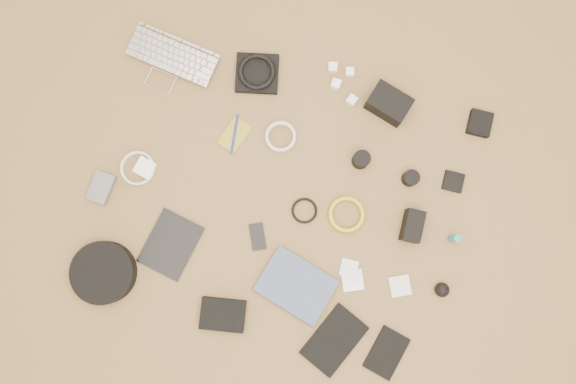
% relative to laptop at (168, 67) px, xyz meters
% --- Properties ---
extents(room_shell, '(4.04, 4.04, 2.58)m').
position_rel_laptop_xyz_m(room_shell, '(0.55, -0.37, 1.24)').
color(room_shell, brown).
rests_on(room_shell, ground).
extents(laptop, '(0.37, 0.28, 0.03)m').
position_rel_laptop_xyz_m(laptop, '(0.00, 0.00, 0.00)').
color(laptop, '#B3B3B7').
rests_on(laptop, ground).
extents(headphone_pouch, '(0.18, 0.18, 0.03)m').
position_rel_laptop_xyz_m(headphone_pouch, '(0.33, 0.06, 0.00)').
color(headphone_pouch, black).
rests_on(headphone_pouch, ground).
extents(headphones, '(0.17, 0.17, 0.02)m').
position_rel_laptop_xyz_m(headphones, '(0.33, 0.06, 0.02)').
color(headphones, black).
rests_on(headphones, headphone_pouch).
extents(charger_a, '(0.04, 0.04, 0.03)m').
position_rel_laptop_xyz_m(charger_a, '(0.62, 0.09, 0.00)').
color(charger_a, white).
rests_on(charger_a, ground).
extents(charger_b, '(0.04, 0.04, 0.03)m').
position_rel_laptop_xyz_m(charger_b, '(0.60, 0.15, 0.00)').
color(charger_b, white).
rests_on(charger_b, ground).
extents(charger_c, '(0.04, 0.04, 0.03)m').
position_rel_laptop_xyz_m(charger_c, '(0.66, 0.15, 0.00)').
color(charger_c, white).
rests_on(charger_c, ground).
extents(charger_d, '(0.04, 0.04, 0.03)m').
position_rel_laptop_xyz_m(charger_d, '(0.69, 0.05, 0.00)').
color(charger_d, white).
rests_on(charger_d, ground).
extents(dslr_camera, '(0.17, 0.14, 0.08)m').
position_rel_laptop_xyz_m(dslr_camera, '(0.83, 0.06, 0.03)').
color(dslr_camera, black).
rests_on(dslr_camera, ground).
extents(lens_pouch, '(0.08, 0.09, 0.03)m').
position_rel_laptop_xyz_m(lens_pouch, '(1.17, 0.08, 0.00)').
color(lens_pouch, black).
rests_on(lens_pouch, ground).
extents(notebook_olive, '(0.11, 0.14, 0.01)m').
position_rel_laptop_xyz_m(notebook_olive, '(0.31, -0.18, -0.01)').
color(notebook_olive, olive).
rests_on(notebook_olive, ground).
extents(pen_blue, '(0.02, 0.15, 0.01)m').
position_rel_laptop_xyz_m(pen_blue, '(0.31, -0.18, -0.00)').
color(pen_blue, '#161AB3').
rests_on(pen_blue, notebook_olive).
extents(cable_white_a, '(0.14, 0.14, 0.01)m').
position_rel_laptop_xyz_m(cable_white_a, '(0.47, -0.15, -0.01)').
color(cable_white_a, silver).
rests_on(cable_white_a, ground).
extents(lens_a, '(0.07, 0.07, 0.07)m').
position_rel_laptop_xyz_m(lens_a, '(0.78, -0.16, 0.02)').
color(lens_a, black).
rests_on(lens_a, ground).
extents(lens_b, '(0.07, 0.07, 0.05)m').
position_rel_laptop_xyz_m(lens_b, '(0.97, -0.18, 0.01)').
color(lens_b, black).
rests_on(lens_b, ground).
extents(card_reader, '(0.07, 0.07, 0.02)m').
position_rel_laptop_xyz_m(card_reader, '(1.13, -0.15, -0.00)').
color(card_reader, black).
rests_on(card_reader, ground).
extents(power_brick, '(0.08, 0.08, 0.03)m').
position_rel_laptop_xyz_m(power_brick, '(0.02, -0.39, 0.00)').
color(power_brick, white).
rests_on(power_brick, ground).
extents(cable_white_b, '(0.13, 0.13, 0.01)m').
position_rel_laptop_xyz_m(cable_white_b, '(-0.00, -0.39, -0.01)').
color(cable_white_b, silver).
rests_on(cable_white_b, ground).
extents(cable_black, '(0.12, 0.12, 0.01)m').
position_rel_laptop_xyz_m(cable_black, '(0.63, -0.39, -0.01)').
color(cable_black, black).
rests_on(cable_black, ground).
extents(cable_yellow, '(0.17, 0.17, 0.01)m').
position_rel_laptop_xyz_m(cable_yellow, '(0.78, -0.37, -0.01)').
color(cable_yellow, gold).
rests_on(cable_yellow, ground).
extents(flash, '(0.06, 0.12, 0.09)m').
position_rel_laptop_xyz_m(flash, '(1.01, -0.35, 0.03)').
color(flash, black).
rests_on(flash, ground).
extents(lens_cleaner, '(0.03, 0.03, 0.09)m').
position_rel_laptop_xyz_m(lens_cleaner, '(1.17, -0.35, 0.03)').
color(lens_cleaner, teal).
rests_on(lens_cleaner, ground).
extents(battery_charger, '(0.08, 0.12, 0.03)m').
position_rel_laptop_xyz_m(battery_charger, '(-0.11, -0.50, 0.00)').
color(battery_charger, '#5A5A5F').
rests_on(battery_charger, ground).
extents(tablet, '(0.21, 0.25, 0.01)m').
position_rel_laptop_xyz_m(tablet, '(0.19, -0.63, -0.01)').
color(tablet, black).
rests_on(tablet, ground).
extents(phone, '(0.09, 0.11, 0.01)m').
position_rel_laptop_xyz_m(phone, '(0.49, -0.53, -0.01)').
color(phone, black).
rests_on(phone, ground).
extents(filter_case_left, '(0.06, 0.06, 0.01)m').
position_rel_laptop_xyz_m(filter_case_left, '(0.84, -0.55, -0.01)').
color(filter_case_left, silver).
rests_on(filter_case_left, ground).
extents(filter_case_mid, '(0.10, 0.10, 0.01)m').
position_rel_laptop_xyz_m(filter_case_mid, '(0.86, -0.59, -0.01)').
color(filter_case_mid, silver).
rests_on(filter_case_mid, ground).
extents(filter_case_right, '(0.10, 0.10, 0.01)m').
position_rel_laptop_xyz_m(filter_case_right, '(1.03, -0.57, -0.01)').
color(filter_case_right, silver).
rests_on(filter_case_right, ground).
extents(air_blower, '(0.07, 0.07, 0.05)m').
position_rel_laptop_xyz_m(air_blower, '(1.17, -0.54, 0.01)').
color(air_blower, black).
rests_on(air_blower, ground).
extents(headphone_case, '(0.29, 0.29, 0.06)m').
position_rel_laptop_xyz_m(headphone_case, '(-0.01, -0.79, 0.02)').
color(headphone_case, black).
rests_on(headphone_case, ground).
extents(drive_case, '(0.17, 0.14, 0.04)m').
position_rel_laptop_xyz_m(drive_case, '(0.44, -0.82, 0.01)').
color(drive_case, black).
rests_on(drive_case, ground).
extents(paperback, '(0.30, 0.25, 0.03)m').
position_rel_laptop_xyz_m(paperback, '(0.64, -0.75, -0.00)').
color(paperback, '#404E6C').
rests_on(paperback, ground).
extents(notebook_black_a, '(0.22, 0.26, 0.02)m').
position_rel_laptop_xyz_m(notebook_black_a, '(0.85, -0.81, -0.01)').
color(notebook_black_a, black).
rests_on(notebook_black_a, ground).
extents(notebook_black_b, '(0.15, 0.19, 0.01)m').
position_rel_laptop_xyz_m(notebook_black_b, '(1.04, -0.81, -0.01)').
color(notebook_black_b, black).
rests_on(notebook_black_b, ground).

